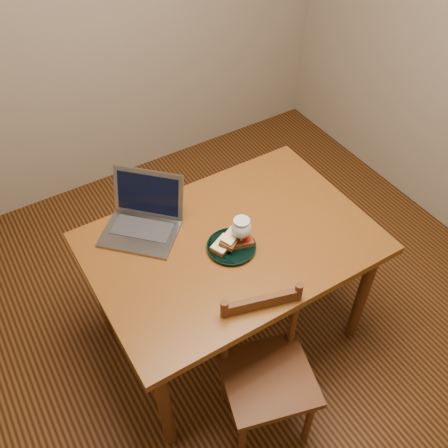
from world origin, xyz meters
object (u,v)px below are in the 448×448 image
milk_glass (241,234)px  plate (231,247)px  chair (267,368)px  laptop (144,215)px  table (232,252)px

milk_glass → plate: bearing=164.0°
chair → milk_glass: milk_glass is taller
chair → laptop: laptop is taller
table → laptop: laptop is taller
table → plate: 0.11m
plate → milk_glass: (0.04, -0.01, 0.08)m
table → chair: size_ratio=2.72×
chair → plate: (0.10, 0.45, 0.30)m
milk_glass → laptop: 0.47m
chair → milk_glass: (0.14, 0.44, 0.37)m
chair → plate: 0.55m
milk_glass → chair: bearing=-107.7°
table → milk_glass: size_ratio=7.54×
table → plate: plate is taller
chair → plate: size_ratio=2.12×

